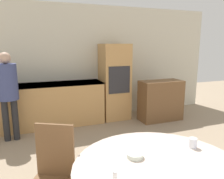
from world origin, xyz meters
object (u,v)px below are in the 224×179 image
object	(u,v)px
sideboard	(161,100)
chair_far_left	(52,171)
oven_unit	(115,82)
cup	(193,143)
person_standing	(8,87)
bowl_near	(135,155)

from	to	relation	value
sideboard	chair_far_left	xyz separation A→B (m)	(-2.62, -2.21, 0.07)
oven_unit	cup	world-z (taller)	oven_unit
sideboard	person_standing	distance (m)	3.19
oven_unit	cup	bearing A→B (deg)	-97.33
cup	bowl_near	size ratio (longest dim) A/B	0.66
sideboard	bowl_near	size ratio (longest dim) A/B	6.73
oven_unit	cup	size ratio (longest dim) A/B	18.26
cup	oven_unit	bearing A→B (deg)	82.67
chair_far_left	cup	bearing A→B (deg)	12.44
oven_unit	sideboard	distance (m)	1.14
chair_far_left	person_standing	bearing A→B (deg)	132.24
chair_far_left	person_standing	size ratio (longest dim) A/B	0.61
cup	sideboard	bearing A→B (deg)	62.74
oven_unit	chair_far_left	bearing A→B (deg)	-121.79
oven_unit	person_standing	size ratio (longest dim) A/B	1.09
cup	bowl_near	bearing A→B (deg)	178.00
bowl_near	oven_unit	bearing A→B (deg)	71.90
person_standing	sideboard	bearing A→B (deg)	0.13
person_standing	cup	world-z (taller)	person_standing
sideboard	oven_unit	bearing A→B (deg)	151.20
chair_far_left	bowl_near	distance (m)	0.80
person_standing	chair_far_left	bearing A→B (deg)	-76.68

